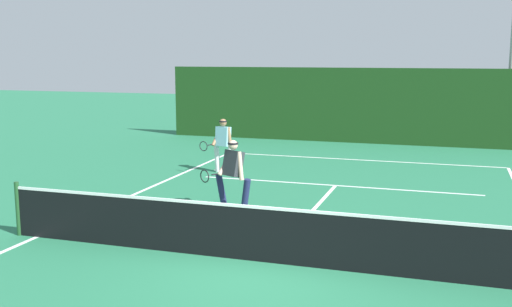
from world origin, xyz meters
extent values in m
plane|color=#256F4B|center=(0.00, 0.00, 0.00)|extent=(80.00, 80.00, 0.00)
cube|color=white|center=(0.00, 10.66, 0.00)|extent=(9.34, 0.10, 0.01)
cube|color=white|center=(-4.67, 0.00, 0.00)|extent=(0.10, 21.32, 0.01)
cube|color=white|center=(0.00, 6.43, 0.00)|extent=(7.62, 0.10, 0.01)
cube|color=white|center=(0.00, 3.20, 0.00)|extent=(0.10, 6.40, 0.01)
cylinder|color=#1E4723|center=(-5.08, 0.00, 0.53)|extent=(0.09, 0.09, 1.07)
cube|color=black|center=(0.00, 0.00, 0.47)|extent=(10.07, 0.02, 0.93)
cube|color=white|center=(0.00, 0.00, 0.96)|extent=(10.07, 0.03, 0.05)
cylinder|color=#1E234C|center=(-1.33, 2.80, 0.41)|extent=(0.32, 0.26, 0.84)
cylinder|color=#1E234C|center=(-2.04, 3.17, 0.41)|extent=(0.38, 0.29, 0.83)
ellipsoid|color=white|center=(-1.33, 2.80, 0.04)|extent=(0.28, 0.22, 0.09)
ellipsoid|color=white|center=(-2.04, 3.17, 0.04)|extent=(0.28, 0.22, 0.09)
cube|color=#2D3338|center=(-1.69, 2.98, 1.11)|extent=(0.54, 0.50, 0.61)
cylinder|color=beige|center=(-1.48, 2.88, 1.08)|extent=(0.20, 0.17, 0.64)
cylinder|color=beige|center=(-1.90, 3.09, 1.08)|extent=(0.31, 0.47, 0.54)
sphere|color=beige|center=(-1.69, 2.98, 1.53)|extent=(0.22, 0.22, 0.22)
cylinder|color=black|center=(-1.69, 2.98, 1.56)|extent=(0.32, 0.32, 0.04)
cylinder|color=black|center=(-2.06, 2.89, 0.86)|extent=(0.15, 0.25, 0.03)
torus|color=black|center=(-2.21, 2.59, 0.86)|extent=(0.27, 0.16, 0.29)
cylinder|color=silver|center=(-3.32, 7.11, 0.41)|extent=(0.22, 0.19, 0.82)
cylinder|color=silver|center=(-3.77, 7.23, 0.41)|extent=(0.24, 0.19, 0.83)
ellipsoid|color=white|center=(-3.32, 7.11, 0.04)|extent=(0.28, 0.17, 0.09)
ellipsoid|color=white|center=(-3.77, 7.23, 0.04)|extent=(0.28, 0.17, 0.09)
cube|color=#8CCCE0|center=(-3.54, 7.17, 1.10)|extent=(0.48, 0.36, 0.59)
cylinder|color=#9E704C|center=(-3.32, 7.11, 1.08)|extent=(0.20, 0.14, 0.63)
cylinder|color=#9E704C|center=(-3.77, 7.23, 1.08)|extent=(0.22, 0.48, 0.54)
sphere|color=#9E704C|center=(-3.54, 7.17, 1.52)|extent=(0.22, 0.22, 0.22)
cylinder|color=black|center=(-3.54, 7.17, 1.56)|extent=(0.29, 0.29, 0.04)
cylinder|color=black|center=(-3.88, 7.01, 0.86)|extent=(0.10, 0.26, 0.03)
torus|color=black|center=(-3.97, 6.68, 0.86)|extent=(0.29, 0.10, 0.29)
sphere|color=#D1E033|center=(2.89, 1.14, 0.03)|extent=(0.07, 0.07, 0.07)
cube|color=#193F17|center=(0.00, 14.63, 1.50)|extent=(17.26, 0.12, 3.00)
cylinder|color=#9EA39E|center=(4.97, 15.69, 3.54)|extent=(0.18, 0.18, 7.07)
camera|label=1|loc=(2.90, -9.44, 3.52)|focal=42.32mm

